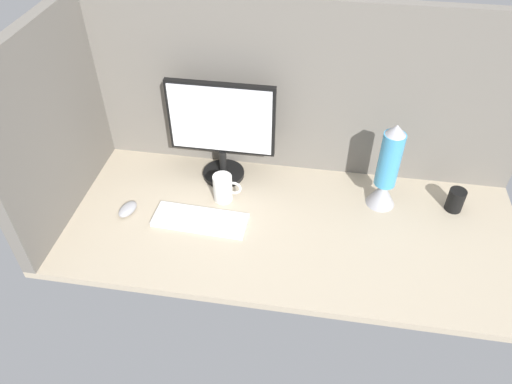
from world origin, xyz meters
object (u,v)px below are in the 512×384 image
(monitor, at_px, (221,127))
(mouse, at_px, (128,209))
(mug_black_travel, at_px, (456,200))
(lava_lamp, at_px, (387,173))
(mug_ceramic_white, at_px, (223,188))
(keyboard, at_px, (200,220))

(monitor, relative_size, mouse, 4.63)
(mug_black_travel, height_order, lava_lamp, lava_lamp)
(mug_black_travel, xyz_separation_m, mug_ceramic_white, (-0.93, -0.09, 0.01))
(mug_black_travel, distance_m, mug_ceramic_white, 0.93)
(keyboard, bearing_deg, mug_ceramic_white, 69.11)
(monitor, xyz_separation_m, lava_lamp, (0.67, -0.08, -0.09))
(mug_black_travel, bearing_deg, mug_ceramic_white, -174.55)
(lava_lamp, bearing_deg, mouse, -167.70)
(keyboard, relative_size, lava_lamp, 0.97)
(mug_ceramic_white, bearing_deg, mouse, -158.98)
(mug_black_travel, xyz_separation_m, lava_lamp, (-0.29, -0.01, 0.11))
(mug_ceramic_white, height_order, lava_lamp, lava_lamp)
(mouse, relative_size, mug_black_travel, 1.00)
(mouse, bearing_deg, lava_lamp, 28.52)
(mug_ceramic_white, distance_m, lava_lamp, 0.65)
(monitor, distance_m, mug_ceramic_white, 0.25)
(mouse, bearing_deg, monitor, 58.33)
(lava_lamp, bearing_deg, mug_ceramic_white, -172.96)
(mouse, xyz_separation_m, mug_black_travel, (1.29, 0.23, 0.03))
(keyboard, xyz_separation_m, mug_black_travel, (0.99, 0.24, 0.04))
(mug_ceramic_white, bearing_deg, mug_black_travel, 5.45)
(mouse, bearing_deg, mug_black_travel, 26.24)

